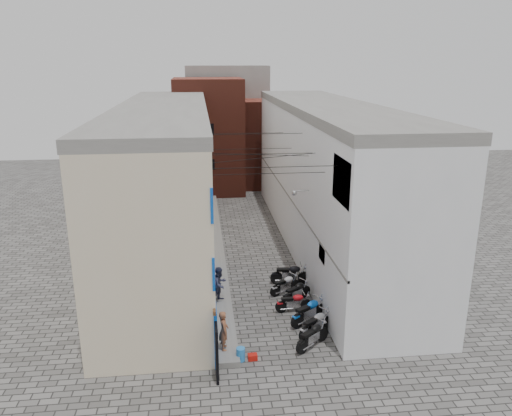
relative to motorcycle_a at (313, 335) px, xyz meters
name	(u,v)px	position (x,y,z in m)	size (l,w,h in m)	color
ground	(281,365)	(-1.51, -1.14, -0.57)	(90.00, 90.00, 0.00)	#52504D
plinth	(216,246)	(-3.56, 11.86, -0.45)	(0.90, 26.00, 0.25)	slate
building_left	(166,181)	(-6.49, 11.81, 3.92)	(5.10, 27.00, 9.00)	beige
building_right	(327,176)	(3.49, 11.86, 3.93)	(5.94, 26.00, 9.00)	white
building_far_brick_left	(209,136)	(-3.51, 26.86, 4.43)	(6.00, 6.00, 10.00)	maroon
building_far_brick_right	(262,142)	(1.49, 28.86, 3.43)	(5.00, 6.00, 8.00)	maroon
building_far_concrete	(227,122)	(-1.51, 32.86, 4.93)	(8.00, 5.00, 11.00)	slate
far_shopfront	(234,184)	(-1.51, 24.06, 0.63)	(2.00, 0.30, 2.40)	black
overhead_wires	(258,151)	(-1.51, 6.51, 6.55)	(5.80, 13.02, 1.32)	black
motorcycle_a	(313,335)	(0.00, 0.00, 0.00)	(0.63, 1.99, 1.15)	black
motorcycle_b	(316,323)	(0.35, 0.90, 0.01)	(0.64, 2.03, 1.17)	#ACABB0
motorcycle_c	(309,310)	(0.28, 1.97, 0.05)	(0.68, 2.16, 1.25)	blue
motorcycle_d	(294,301)	(-0.20, 3.10, -0.06)	(0.57, 1.79, 1.04)	red
motorcycle_e	(297,291)	(0.13, 4.14, -0.02)	(0.60, 1.91, 1.11)	black
motorcycle_f	(285,284)	(-0.28, 5.05, -0.04)	(0.58, 1.84, 1.07)	#B0AFB4
motorcycle_g	(290,273)	(0.18, 6.14, 0.05)	(0.68, 2.15, 1.24)	black
person_a	(224,330)	(-3.69, -0.11, 0.51)	(0.61, 0.40, 1.66)	#9D5A39
person_b	(220,284)	(-3.65, 4.14, 0.55)	(0.85, 0.66, 1.74)	#34364E
water_jug_near	(241,355)	(-3.06, -0.64, -0.33)	(0.31, 0.31, 0.48)	#2153A6
water_jug_far	(241,354)	(-3.06, -0.64, -0.30)	(0.35, 0.35, 0.55)	#2A83D5
red_crate	(253,357)	(-2.58, -0.64, -0.46)	(0.37, 0.28, 0.23)	red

